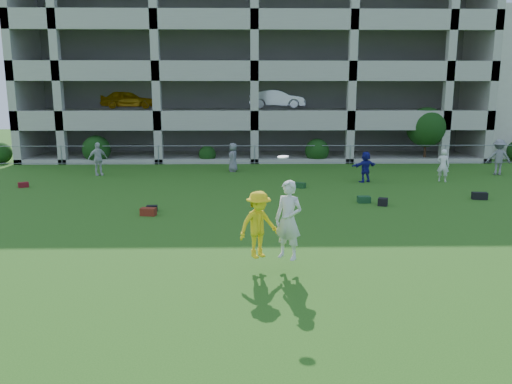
{
  "coord_description": "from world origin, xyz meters",
  "views": [
    {
      "loc": [
        -0.49,
        -12.01,
        4.39
      ],
      "look_at": [
        -0.21,
        3.0,
        1.4
      ],
      "focal_mm": 35.0,
      "sensor_mm": 36.0,
      "label": 1
    }
  ],
  "objects_px": {
    "bystander_b": "(98,159)",
    "frisbee_contest": "(270,223)",
    "parking_garage": "(253,71)",
    "bystander_c": "(233,157)",
    "bystander_e": "(443,165)",
    "bystander_d": "(365,167)",
    "crate_d": "(383,202)",
    "bystander_f": "(499,157)"
  },
  "relations": [
    {
      "from": "bystander_b",
      "to": "bystander_c",
      "type": "distance_m",
      "value": 7.35
    },
    {
      "from": "bystander_f",
      "to": "frisbee_contest",
      "type": "distance_m",
      "value": 19.65
    },
    {
      "from": "bystander_e",
      "to": "crate_d",
      "type": "bearing_deg",
      "value": 82.12
    },
    {
      "from": "bystander_c",
      "to": "crate_d",
      "type": "height_order",
      "value": "bystander_c"
    },
    {
      "from": "bystander_c",
      "to": "bystander_f",
      "type": "height_order",
      "value": "bystander_f"
    },
    {
      "from": "bystander_e",
      "to": "frisbee_contest",
      "type": "height_order",
      "value": "frisbee_contest"
    },
    {
      "from": "bystander_c",
      "to": "parking_garage",
      "type": "height_order",
      "value": "parking_garage"
    },
    {
      "from": "bystander_d",
      "to": "frisbee_contest",
      "type": "height_order",
      "value": "frisbee_contest"
    },
    {
      "from": "bystander_b",
      "to": "bystander_c",
      "type": "relative_size",
      "value": 1.1
    },
    {
      "from": "bystander_f",
      "to": "bystander_b",
      "type": "bearing_deg",
      "value": 10.5
    },
    {
      "from": "bystander_e",
      "to": "parking_garage",
      "type": "height_order",
      "value": "parking_garage"
    },
    {
      "from": "bystander_d",
      "to": "crate_d",
      "type": "distance_m",
      "value": 5.39
    },
    {
      "from": "bystander_f",
      "to": "parking_garage",
      "type": "relative_size",
      "value": 0.06
    },
    {
      "from": "bystander_c",
      "to": "bystander_e",
      "type": "bearing_deg",
      "value": 59.71
    },
    {
      "from": "bystander_c",
      "to": "frisbee_contest",
      "type": "xyz_separation_m",
      "value": [
        1.34,
        -16.04,
        0.41
      ]
    },
    {
      "from": "parking_garage",
      "to": "bystander_b",
      "type": "bearing_deg",
      "value": -123.48
    },
    {
      "from": "parking_garage",
      "to": "bystander_e",
      "type": "bearing_deg",
      "value": -58.31
    },
    {
      "from": "bystander_f",
      "to": "frisbee_contest",
      "type": "bearing_deg",
      "value": 59.26
    },
    {
      "from": "bystander_d",
      "to": "bystander_f",
      "type": "height_order",
      "value": "bystander_f"
    },
    {
      "from": "bystander_b",
      "to": "frisbee_contest",
      "type": "xyz_separation_m",
      "value": [
        8.59,
        -14.86,
        0.33
      ]
    },
    {
      "from": "bystander_b",
      "to": "bystander_e",
      "type": "xyz_separation_m",
      "value": [
        17.87,
        -2.29,
        -0.07
      ]
    },
    {
      "from": "parking_garage",
      "to": "bystander_d",
      "type": "bearing_deg",
      "value": -70.31
    },
    {
      "from": "bystander_f",
      "to": "parking_garage",
      "type": "bearing_deg",
      "value": -33.69
    },
    {
      "from": "bystander_d",
      "to": "bystander_e",
      "type": "xyz_separation_m",
      "value": [
        3.92,
        0.05,
        0.05
      ]
    },
    {
      "from": "bystander_c",
      "to": "bystander_d",
      "type": "relative_size",
      "value": 1.05
    },
    {
      "from": "bystander_b",
      "to": "bystander_d",
      "type": "relative_size",
      "value": 1.16
    },
    {
      "from": "bystander_f",
      "to": "bystander_e",
      "type": "bearing_deg",
      "value": 39.5
    },
    {
      "from": "bystander_d",
      "to": "frisbee_contest",
      "type": "relative_size",
      "value": 0.59
    },
    {
      "from": "bystander_c",
      "to": "bystander_e",
      "type": "height_order",
      "value": "bystander_e"
    },
    {
      "from": "bystander_e",
      "to": "parking_garage",
      "type": "xyz_separation_m",
      "value": [
        -9.36,
        15.16,
        5.19
      ]
    },
    {
      "from": "crate_d",
      "to": "bystander_e",
      "type": "bearing_deg",
      "value": 50.37
    },
    {
      "from": "parking_garage",
      "to": "bystander_f",
      "type": "bearing_deg",
      "value": -44.78
    },
    {
      "from": "frisbee_contest",
      "to": "crate_d",
      "type": "bearing_deg",
      "value": 56.15
    },
    {
      "from": "bystander_d",
      "to": "bystander_f",
      "type": "distance_m",
      "value": 8.03
    },
    {
      "from": "bystander_e",
      "to": "crate_d",
      "type": "xyz_separation_m",
      "value": [
        -4.45,
        -5.38,
        -0.67
      ]
    },
    {
      "from": "bystander_d",
      "to": "parking_garage",
      "type": "height_order",
      "value": "parking_garage"
    },
    {
      "from": "bystander_f",
      "to": "frisbee_contest",
      "type": "xyz_separation_m",
      "value": [
        -13.1,
        -14.64,
        0.26
      ]
    },
    {
      "from": "parking_garage",
      "to": "bystander_c",
      "type": "bearing_deg",
      "value": -96.1
    },
    {
      "from": "crate_d",
      "to": "bystander_f",
      "type": "bearing_deg",
      "value": 41.97
    },
    {
      "from": "bystander_d",
      "to": "crate_d",
      "type": "bearing_deg",
      "value": 58.94
    },
    {
      "from": "bystander_d",
      "to": "frisbee_contest",
      "type": "bearing_deg",
      "value": 41.5
    },
    {
      "from": "bystander_e",
      "to": "frisbee_contest",
      "type": "distance_m",
      "value": 15.63
    }
  ]
}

